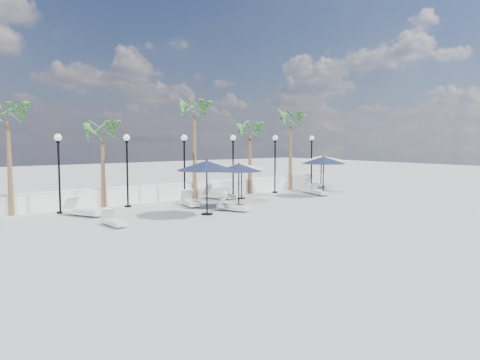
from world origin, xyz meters
TOP-DOWN VIEW (x-y plane):
  - ground at (0.00, 0.00)m, footprint 100.00×100.00m
  - balustrade at (0.00, 7.50)m, footprint 26.00×0.30m
  - lamppost_1 at (-7.00, 6.50)m, footprint 0.36×0.36m
  - lamppost_2 at (-3.50, 6.50)m, footprint 0.36×0.36m
  - lamppost_3 at (0.00, 6.50)m, footprint 0.36×0.36m
  - lamppost_4 at (3.50, 6.50)m, footprint 0.36×0.36m
  - lamppost_5 at (7.00, 6.50)m, footprint 0.36×0.36m
  - lamppost_6 at (10.50, 6.50)m, footprint 0.36×0.36m
  - palm_0 at (-9.00, 7.30)m, footprint 2.60×2.60m
  - palm_1 at (-4.50, 7.30)m, footprint 2.60×2.60m
  - palm_2 at (1.20, 7.30)m, footprint 2.60×2.60m
  - palm_3 at (5.50, 7.30)m, footprint 2.60×2.60m
  - palm_4 at (9.20, 7.30)m, footprint 2.60×2.60m
  - lounger_1 at (-6.39, 5.01)m, footprint 1.50×2.22m
  - lounger_2 at (-6.31, 1.74)m, footprint 0.57×1.64m
  - lounger_3 at (0.00, 1.92)m, footprint 1.10×1.83m
  - lounger_4 at (2.10, 6.22)m, footprint 1.29×2.13m
  - lounger_5 at (-0.76, 4.65)m, footprint 1.22×2.15m
  - lounger_6 at (8.81, 4.91)m, footprint 0.83×1.88m
  - lounger_7 at (10.77, 6.22)m, footprint 0.88×2.22m
  - lounger_8 at (8.36, 3.85)m, footprint 1.03×1.77m
  - side_table_1 at (0.02, 6.20)m, footprint 0.60×0.60m
  - side_table_2 at (2.87, 6.13)m, footprint 0.55×0.55m
  - parasol_navy_left at (-1.61, 1.84)m, footprint 2.99×2.99m
  - parasol_navy_mid at (1.47, 3.33)m, footprint 2.60×2.60m
  - parasol_navy_right at (8.45, 3.54)m, footprint 2.85×2.85m
  - parasol_cream_sq_a at (3.42, 5.55)m, footprint 4.64×4.64m
  - parasol_cream_sq_b at (11.19, 6.20)m, footprint 5.15×5.15m

SIDE VIEW (x-z plane):
  - ground at x=0.00m, z-range 0.00..0.00m
  - lounger_2 at x=-6.31m, z-range -0.10..0.51m
  - lounger_8 at x=8.36m, z-range -0.10..0.53m
  - lounger_3 at x=0.00m, z-range -0.11..0.55m
  - lounger_6 at x=8.81m, z-range -0.11..0.57m
  - lounger_4 at x=2.10m, z-range -0.13..0.64m
  - lounger_5 at x=-0.76m, z-range -0.13..0.64m
  - lounger_1 at x=-6.39m, z-range -0.13..0.67m
  - lounger_7 at x=10.77m, z-range -0.13..0.68m
  - side_table_2 at x=2.87m, z-range 0.06..0.59m
  - side_table_1 at x=0.02m, z-range 0.06..0.64m
  - balustrade at x=0.00m, z-range -0.04..0.97m
  - parasol_navy_mid at x=1.47m, z-range 0.88..3.22m
  - parasol_cream_sq_a at x=3.42m, z-range 0.97..3.25m
  - parasol_navy_right at x=8.45m, z-range 0.97..3.53m
  - parasol_navy_left at x=-1.61m, z-range 1.00..3.64m
  - parasol_cream_sq_b at x=11.19m, z-range 1.09..3.68m
  - lamppost_1 at x=-7.00m, z-range 0.57..4.41m
  - lamppost_2 at x=-3.50m, z-range 0.57..4.41m
  - lamppost_3 at x=0.00m, z-range 0.57..4.41m
  - lamppost_4 at x=3.50m, z-range 0.57..4.41m
  - lamppost_5 at x=7.00m, z-range 0.57..4.41m
  - lamppost_6 at x=10.50m, z-range 0.57..4.41m
  - palm_1 at x=-4.50m, z-range 1.40..6.10m
  - palm_3 at x=5.50m, z-range 1.50..6.40m
  - palm_0 at x=-9.00m, z-range 1.78..7.28m
  - palm_4 at x=9.20m, z-range 1.88..7.58m
  - palm_2 at x=1.20m, z-range 2.07..8.17m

